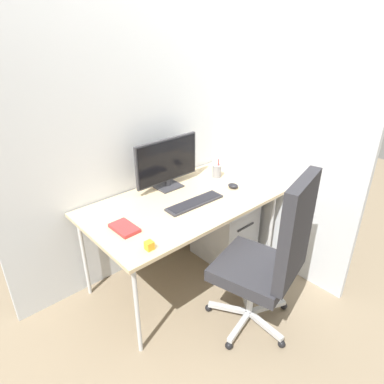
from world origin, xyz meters
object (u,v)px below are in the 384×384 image
(mouse, at_px, (233,186))
(pen_holder, at_px, (217,171))
(desk_clamp_accessory, at_px, (149,246))
(keyboard, at_px, (195,203))
(notebook, at_px, (124,228))
(monitor, at_px, (167,162))
(office_chair, at_px, (272,256))
(filing_cabinet, at_px, (224,227))

(mouse, xyz_separation_m, pen_holder, (0.06, 0.24, 0.03))
(desk_clamp_accessory, bearing_deg, keyboard, 22.32)
(mouse, bearing_deg, keyboard, 165.60)
(keyboard, bearing_deg, notebook, 175.41)
(keyboard, height_order, mouse, mouse)
(monitor, height_order, pen_holder, monitor)
(monitor, distance_m, pen_holder, 0.47)
(keyboard, relative_size, mouse, 5.50)
(office_chair, bearing_deg, notebook, 130.12)
(monitor, relative_size, mouse, 6.76)
(monitor, distance_m, keyboard, 0.41)
(pen_holder, bearing_deg, mouse, -104.33)
(filing_cabinet, bearing_deg, pen_holder, 75.83)
(office_chair, bearing_deg, desk_clamp_accessory, 144.22)
(notebook, xyz_separation_m, desk_clamp_accessory, (-0.00, -0.28, 0.01))
(filing_cabinet, bearing_deg, mouse, -104.55)
(filing_cabinet, relative_size, desk_clamp_accessory, 10.81)
(office_chair, xyz_separation_m, desk_clamp_accessory, (-0.60, 0.43, 0.13))
(pen_holder, bearing_deg, filing_cabinet, -104.17)
(keyboard, xyz_separation_m, desk_clamp_accessory, (-0.56, -0.23, 0.02))
(filing_cabinet, height_order, mouse, mouse)
(notebook, bearing_deg, pen_holder, 8.95)
(filing_cabinet, xyz_separation_m, monitor, (-0.40, 0.26, 0.64))
(keyboard, distance_m, mouse, 0.40)
(mouse, relative_size, desk_clamp_accessory, 1.59)
(office_chair, height_order, monitor, office_chair)
(keyboard, bearing_deg, desk_clamp_accessory, -157.68)
(filing_cabinet, height_order, monitor, monitor)
(office_chair, height_order, keyboard, office_chair)
(monitor, bearing_deg, pen_holder, -15.42)
(pen_holder, bearing_deg, office_chair, -115.29)
(office_chair, relative_size, monitor, 2.03)
(filing_cabinet, relative_size, keyboard, 1.23)
(keyboard, bearing_deg, pen_holder, 26.59)
(monitor, height_order, desk_clamp_accessory, monitor)
(office_chair, height_order, filing_cabinet, office_chair)
(pen_holder, bearing_deg, keyboard, -153.41)
(monitor, relative_size, notebook, 2.89)
(monitor, xyz_separation_m, notebook, (-0.59, -0.31, -0.20))
(keyboard, xyz_separation_m, pen_holder, (0.46, 0.23, 0.04))
(filing_cabinet, height_order, keyboard, keyboard)
(desk_clamp_accessory, bearing_deg, monitor, 44.33)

